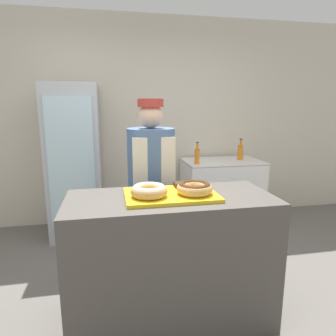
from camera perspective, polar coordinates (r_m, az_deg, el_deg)
The scene contains 13 objects.
ground_plane at distance 2.51m, azimuth 0.49°, elevation -26.65°, with size 14.00×14.00×0.00m, color #66605B.
wall_back at distance 4.08m, azimuth -5.56°, elevation 8.78°, with size 8.00×0.06×2.70m.
display_counter at distance 2.24m, azimuth 0.51°, elevation -17.11°, with size 1.42×0.63×0.95m.
serving_tray at distance 2.05m, azimuth 0.54°, elevation -5.15°, with size 0.62×0.41×0.02m.
donut_light_glaze at distance 1.97m, azimuth -3.63°, elevation -4.24°, with size 0.24×0.24×0.08m.
donut_chocolate_glaze at distance 2.04m, azimuth 5.07°, elevation -3.77°, with size 0.24×0.24×0.08m.
brownie_back_left at distance 2.17m, azimuth -2.98°, elevation -3.48°, with size 0.09×0.09×0.03m.
brownie_back_right at distance 2.21m, azimuth 2.46°, elevation -3.21°, with size 0.09×0.09×0.03m.
baker_person at distance 2.70m, azimuth -3.15°, elevation -3.72°, with size 0.42×0.42×1.62m.
beverage_fridge at distance 3.74m, azimuth -17.29°, elevation 1.13°, with size 0.60×0.69×1.81m.
chest_freezer at distance 4.10m, azimuth 10.12°, elevation -4.41°, with size 1.00×0.64×0.85m.
bottle_orange at distance 4.09m, azimuth 13.61°, elevation 3.05°, with size 0.07×0.07×0.28m.
bottle_orange_b at distance 3.69m, azimuth 5.56°, elevation 2.37°, with size 0.06×0.06×0.27m.
Camera 1 is at (-0.40, -1.93, 1.56)m, focal length 32.00 mm.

